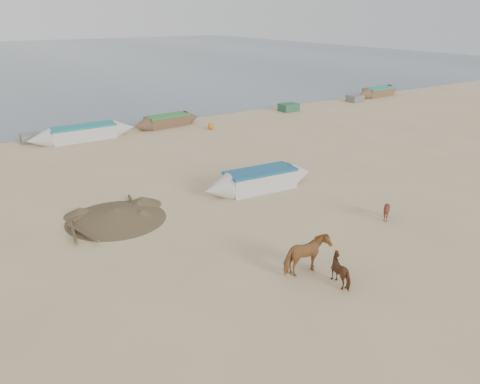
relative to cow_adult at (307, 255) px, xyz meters
name	(u,v)px	position (x,y,z in m)	size (l,w,h in m)	color
ground	(302,252)	(0.83, 1.18, -0.67)	(140.00, 140.00, 0.00)	tan
cow_adult	(307,255)	(0.00, 0.00, 0.00)	(0.72, 1.58, 1.33)	#955E30
calf_front	(387,211)	(5.47, 1.37, -0.25)	(0.67, 0.76, 0.83)	#56241B
calf_right	(343,270)	(0.57, -1.08, -0.20)	(0.93, 0.80, 0.94)	brown
near_canoe	(260,180)	(3.24, 7.08, -0.17)	(5.82, 1.33, 0.99)	beige
debris_pile	(116,214)	(-3.73, 7.52, -0.41)	(4.08, 4.08, 0.51)	brown
waterline_canoes	(61,134)	(-2.46, 21.63, -0.23)	(60.55, 3.15, 0.97)	brown
beach_clutter	(176,123)	(5.51, 20.96, -0.37)	(47.97, 4.13, 0.64)	#337138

